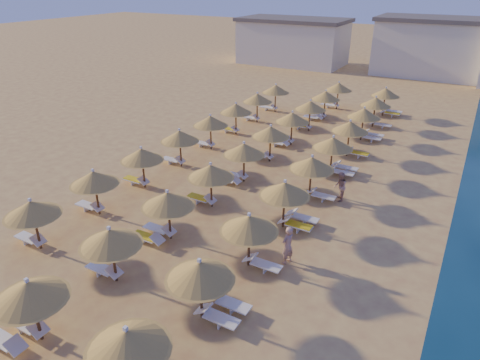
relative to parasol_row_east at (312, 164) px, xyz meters
The scene contains 8 objects.
ground 7.05m from the parasol_row_east, 109.64° to the right, with size 220.00×220.00×0.00m, color #DBB760.
hotel_blocks 39.84m from the parasol_row_east, 89.16° to the left, with size 48.26×9.77×8.10m.
parasol_row_east is the anchor object (origin of this frame).
parasol_row_west 4.49m from the parasol_row_east, behind, with size 2.66×40.84×2.75m.
parasol_row_inland 9.67m from the parasol_row_east, 168.61° to the left, with size 2.66×29.38×2.75m.
loungers 4.17m from the parasol_row_east, behind, with size 12.69×39.66×0.66m.
beachgoer_b 2.16m from the parasol_row_east, 17.06° to the left, with size 0.86×0.67×1.78m, color tan.
beachgoer_a 6.86m from the parasol_row_east, 77.65° to the right, with size 0.69×0.45×1.90m, color tan.
Camera 1 is at (9.81, -15.49, 12.03)m, focal length 32.00 mm.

